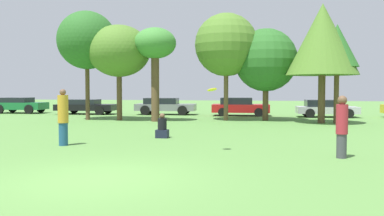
# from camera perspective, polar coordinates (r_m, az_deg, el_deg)

# --- Properties ---
(ground_plane) EXTENTS (120.00, 120.00, 0.00)m
(ground_plane) POSITION_cam_1_polar(r_m,az_deg,el_deg) (9.21, -12.80, -9.49)
(ground_plane) COLOR #54843D
(person_thrower) EXTENTS (0.36, 0.36, 1.92)m
(person_thrower) POSITION_cam_1_polar(r_m,az_deg,el_deg) (14.66, -17.39, -1.21)
(person_thrower) COLOR navy
(person_thrower) RESTS_ON ground
(person_catcher) EXTENTS (0.32, 0.32, 1.75)m
(person_catcher) POSITION_cam_1_polar(r_m,az_deg,el_deg) (12.18, 20.00, -2.36)
(person_catcher) COLOR #3F3F47
(person_catcher) RESTS_ON ground
(frisbee) EXTENTS (0.30, 0.29, 0.14)m
(frisbee) POSITION_cam_1_polar(r_m,az_deg,el_deg) (12.57, 2.79, 2.54)
(frisbee) COLOR yellow
(bystander_sitting) EXTENTS (0.47, 0.39, 0.97)m
(bystander_sitting) POSITION_cam_1_polar(r_m,az_deg,el_deg) (16.28, -4.14, -2.78)
(bystander_sitting) COLOR #191E33
(bystander_sitting) RESTS_ON ground
(tree_0) EXTENTS (3.63, 3.63, 6.74)m
(tree_0) POSITION_cam_1_polar(r_m,az_deg,el_deg) (26.67, -14.32, 9.04)
(tree_0) COLOR brown
(tree_0) RESTS_ON ground
(tree_1) EXTENTS (3.80, 3.80, 5.82)m
(tree_1) POSITION_cam_1_polar(r_m,az_deg,el_deg) (25.76, -10.06, 7.73)
(tree_1) COLOR brown
(tree_1) RESTS_ON ground
(tree_2) EXTENTS (2.49, 2.49, 5.54)m
(tree_2) POSITION_cam_1_polar(r_m,az_deg,el_deg) (24.63, -5.13, 8.48)
(tree_2) COLOR brown
(tree_2) RESTS_ON ground
(tree_3) EXTENTS (3.83, 3.83, 6.52)m
(tree_3) POSITION_cam_1_polar(r_m,az_deg,el_deg) (25.38, 4.75, 8.68)
(tree_3) COLOR brown
(tree_3) RESTS_ON ground
(tree_4) EXTENTS (3.82, 3.82, 5.59)m
(tree_4) POSITION_cam_1_polar(r_m,az_deg,el_deg) (25.60, 10.17, 6.51)
(tree_4) COLOR brown
(tree_4) RESTS_ON ground
(tree_5) EXTENTS (3.99, 3.99, 6.69)m
(tree_5) POSITION_cam_1_polar(r_m,az_deg,el_deg) (24.38, 17.58, 9.00)
(tree_5) COLOR brown
(tree_5) RESTS_ON ground
(tree_6) EXTENTS (2.35, 2.35, 5.49)m
(tree_6) POSITION_cam_1_polar(r_m,az_deg,el_deg) (24.31, 19.42, 8.02)
(tree_6) COLOR brown
(tree_6) RESTS_ON ground
(parked_car_green) EXTENTS (4.04, 2.21, 1.24)m
(parked_car_green) POSITION_cam_1_polar(r_m,az_deg,el_deg) (35.50, -22.73, 0.43)
(parked_car_green) COLOR #196633
(parked_car_green) RESTS_ON ground
(parked_car_black) EXTENTS (4.58, 2.27, 1.13)m
(parked_car_black) POSITION_cam_1_polar(r_m,az_deg,el_deg) (32.53, -14.54, 0.28)
(parked_car_black) COLOR black
(parked_car_black) RESTS_ON ground
(parked_car_grey) EXTENTS (4.56, 2.09, 1.24)m
(parked_car_grey) POSITION_cam_1_polar(r_m,az_deg,el_deg) (31.01, -3.81, 0.34)
(parked_car_grey) COLOR slate
(parked_car_grey) RESTS_ON ground
(parked_car_red) EXTENTS (4.15, 2.28, 1.30)m
(parked_car_red) POSITION_cam_1_polar(r_m,az_deg,el_deg) (29.77, 6.58, 0.22)
(parked_car_red) COLOR red
(parked_car_red) RESTS_ON ground
(parked_car_silver) EXTENTS (4.12, 2.19, 1.18)m
(parked_car_silver) POSITION_cam_1_polar(r_m,az_deg,el_deg) (29.56, 17.95, -0.00)
(parked_car_silver) COLOR #B2B2B7
(parked_car_silver) RESTS_ON ground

